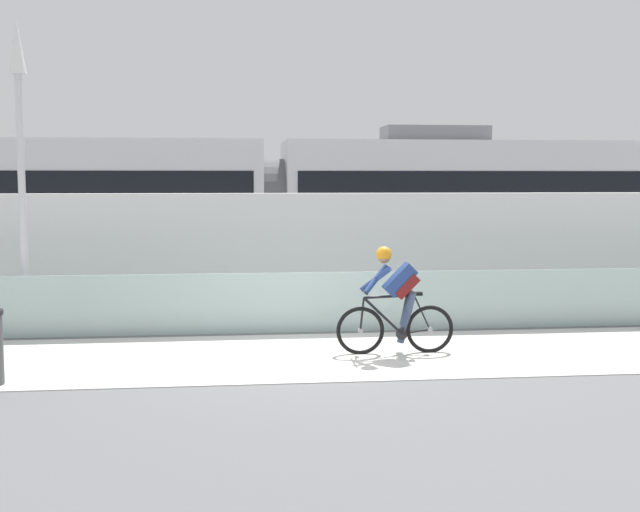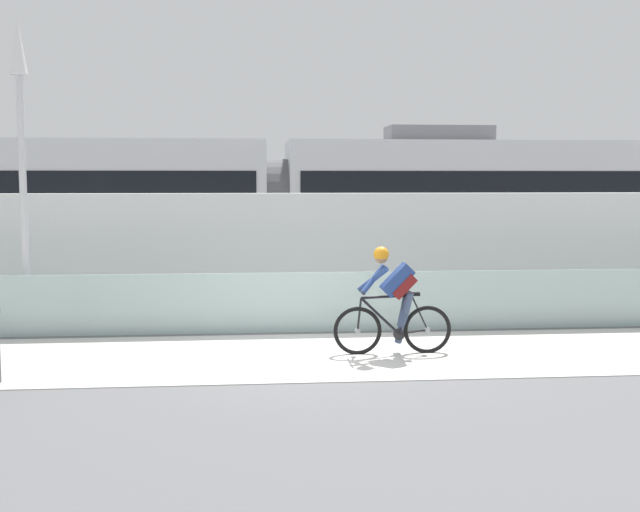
% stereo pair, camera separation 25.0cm
% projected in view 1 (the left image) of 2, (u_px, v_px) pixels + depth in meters
% --- Properties ---
extents(ground_plane, '(200.00, 200.00, 0.00)m').
position_uv_depth(ground_plane, '(316.00, 356.00, 11.82)').
color(ground_plane, slate).
extents(bike_path_deck, '(32.00, 3.20, 0.01)m').
position_uv_depth(bike_path_deck, '(316.00, 355.00, 11.82)').
color(bike_path_deck, silver).
rests_on(bike_path_deck, ground).
extents(glass_parapet, '(32.00, 0.05, 1.02)m').
position_uv_depth(glass_parapet, '(304.00, 302.00, 13.60)').
color(glass_parapet, '#ADC6C1').
rests_on(glass_parapet, ground).
extents(concrete_barrier_wall, '(32.00, 0.36, 2.33)m').
position_uv_depth(concrete_barrier_wall, '(296.00, 254.00, 15.32)').
color(concrete_barrier_wall, white).
rests_on(concrete_barrier_wall, ground).
extents(tram_rail_near, '(32.00, 0.08, 0.01)m').
position_uv_depth(tram_rail_near, '(287.00, 295.00, 17.88)').
color(tram_rail_near, '#595654').
rests_on(tram_rail_near, ground).
extents(tram_rail_far, '(32.00, 0.08, 0.01)m').
position_uv_depth(tram_rail_far, '(283.00, 287.00, 19.30)').
color(tram_rail_far, '#595654').
rests_on(tram_rail_far, ground).
extents(tram, '(22.56, 2.54, 3.81)m').
position_uv_depth(tram, '(272.00, 210.00, 18.38)').
color(tram, silver).
rests_on(tram, ground).
extents(cyclist_on_bike, '(1.77, 0.58, 1.61)m').
position_uv_depth(cyclist_on_bike, '(396.00, 302.00, 11.87)').
color(cyclist_on_bike, black).
rests_on(cyclist_on_bike, ground).
extents(lamp_post_antenna, '(0.28, 0.28, 5.20)m').
position_uv_depth(lamp_post_antenna, '(20.00, 136.00, 13.12)').
color(lamp_post_antenna, gray).
rests_on(lamp_post_antenna, ground).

